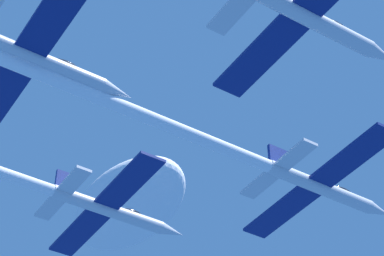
% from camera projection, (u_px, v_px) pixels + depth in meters
% --- Properties ---
extents(jet_lead, '(19.03, 65.03, 3.15)m').
position_uv_depth(jet_lead, '(135.00, 112.00, 64.33)').
color(jet_lead, silver).
extents(cloud_puffy, '(25.95, 14.27, 9.08)m').
position_uv_depth(cloud_puffy, '(128.00, 205.00, 127.73)').
color(cloud_puffy, white).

